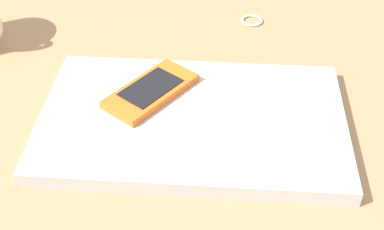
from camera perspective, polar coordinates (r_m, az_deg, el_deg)
name	(u,v)px	position (r cm, az deg, el deg)	size (l,w,h in cm)	color
desk_surface	(230,144)	(61.11, 4.07, -3.10)	(120.00, 80.00, 3.00)	#9E7751
laptop_closed	(192,122)	(60.07, 0.00, -0.80)	(34.14, 21.09, 1.80)	#B7BABC
cell_phone_on_laptop	(151,91)	(62.47, -4.42, 2.61)	(9.49, 12.53, 1.08)	orange
key_ring	(252,21)	(80.31, 6.44, 10.00)	(3.18, 3.18, 0.36)	silver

